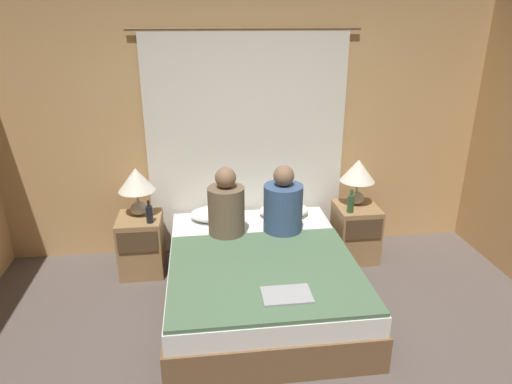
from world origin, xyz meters
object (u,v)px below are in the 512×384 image
object	(u,v)px
person_left_in_bed	(226,208)
beer_bottle_on_right_stand	(351,203)
nightstand_left	(141,244)
pillow_right	(284,210)
lamp_left	(136,183)
nightstand_right	(355,232)
bed	(260,279)
laptop_on_bed	(287,295)
beer_bottle_on_left_stand	(149,214)
lamp_right	(358,174)
pillow_left	(216,214)
person_right_in_bed	(283,206)

from	to	relation	value
person_left_in_bed	beer_bottle_on_right_stand	size ratio (longest dim) A/B	2.76
nightstand_left	pillow_right	size ratio (longest dim) A/B	1.14
lamp_left	pillow_right	size ratio (longest dim) A/B	0.93
beer_bottle_on_right_stand	lamp_left	bearing A→B (deg)	174.47
nightstand_right	pillow_right	xyz separation A→B (m)	(-0.71, 0.11, 0.23)
lamp_left	person_left_in_bed	world-z (taller)	person_left_in_bed
bed	laptop_on_bed	distance (m)	0.71
nightstand_left	beer_bottle_on_left_stand	world-z (taller)	beer_bottle_on_left_stand
beer_bottle_on_right_stand	beer_bottle_on_left_stand	bearing A→B (deg)	180.00
nightstand_right	person_left_in_bed	size ratio (longest dim) A/B	0.86
lamp_right	pillow_right	xyz separation A→B (m)	(-0.71, 0.04, -0.37)
lamp_right	pillow_left	size ratio (longest dim) A/B	0.93
nightstand_left	pillow_left	bearing A→B (deg)	8.83
nightstand_right	pillow_right	size ratio (longest dim) A/B	1.14
lamp_left	beer_bottle_on_right_stand	size ratio (longest dim) A/B	1.95
pillow_left	person_left_in_bed	bearing A→B (deg)	-76.38
bed	pillow_right	xyz separation A→B (m)	(0.34, 0.76, 0.28)
nightstand_right	beer_bottle_on_left_stand	bearing A→B (deg)	-176.52
lamp_left	laptop_on_bed	xyz separation A→B (m)	(1.14, -1.37, -0.39)
pillow_left	laptop_on_bed	bearing A→B (deg)	-72.94
nightstand_left	laptop_on_bed	distance (m)	1.74
pillow_left	person_right_in_bed	size ratio (longest dim) A/B	0.76
nightstand_left	lamp_right	bearing A→B (deg)	1.95
pillow_left	person_left_in_bed	xyz separation A→B (m)	(0.09, -0.36, 0.21)
bed	lamp_left	world-z (taller)	lamp_left
pillow_left	person_right_in_bed	bearing A→B (deg)	-30.98
pillow_right	person_right_in_bed	xyz separation A→B (m)	(-0.08, -0.36, 0.20)
lamp_right	person_left_in_bed	xyz separation A→B (m)	(-1.29, -0.32, -0.16)
person_left_in_bed	beer_bottle_on_right_stand	distance (m)	1.19
bed	nightstand_left	distance (m)	1.23
lamp_left	laptop_on_bed	size ratio (longest dim) A/B	1.32
person_right_in_bed	person_left_in_bed	bearing A→B (deg)	180.00
person_left_in_bed	beer_bottle_on_right_stand	bearing A→B (deg)	6.10
bed	beer_bottle_on_left_stand	bearing A→B (deg)	150.56
nightstand_left	lamp_left	world-z (taller)	lamp_left
nightstand_right	lamp_right	size ratio (longest dim) A/B	1.22
laptop_on_bed	pillow_right	bearing A→B (deg)	80.32
pillow_left	beer_bottle_on_right_stand	xyz separation A→B (m)	(1.26, -0.23, 0.14)
lamp_left	person_left_in_bed	xyz separation A→B (m)	(0.80, -0.32, -0.16)
person_left_in_bed	bed	bearing A→B (deg)	-58.03
nightstand_right	laptop_on_bed	size ratio (longest dim) A/B	1.61
nightstand_left	pillow_right	xyz separation A→B (m)	(1.38, 0.11, 0.23)
nightstand_right	pillow_left	distance (m)	1.40
person_right_in_bed	laptop_on_bed	size ratio (longest dim) A/B	1.85
beer_bottle_on_right_stand	lamp_right	bearing A→B (deg)	58.66
lamp_right	pillow_left	world-z (taller)	lamp_right
lamp_right	person_left_in_bed	world-z (taller)	person_left_in_bed
bed	nightstand_right	world-z (taller)	nightstand_right
laptop_on_bed	pillow_left	bearing A→B (deg)	107.06
nightstand_left	nightstand_right	size ratio (longest dim) A/B	1.00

